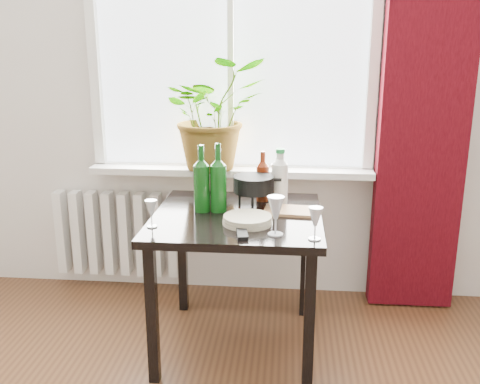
# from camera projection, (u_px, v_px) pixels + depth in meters

# --- Properties ---
(window) EXTENTS (1.72, 0.08, 1.62)m
(window) POSITION_uv_depth(u_px,v_px,m) (231.00, 39.00, 3.13)
(window) COLOR white
(window) RESTS_ON ground
(windowsill) EXTENTS (1.72, 0.20, 0.04)m
(windowsill) POSITION_uv_depth(u_px,v_px,m) (230.00, 171.00, 3.27)
(windowsill) COLOR silver
(windowsill) RESTS_ON ground
(curtain) EXTENTS (0.50, 0.12, 2.56)m
(curtain) POSITION_uv_depth(u_px,v_px,m) (426.00, 95.00, 3.02)
(curtain) COLOR #33040A
(curtain) RESTS_ON ground
(radiator) EXTENTS (0.80, 0.10, 0.55)m
(radiator) POSITION_uv_depth(u_px,v_px,m) (117.00, 233.00, 3.49)
(radiator) COLOR white
(radiator) RESTS_ON ground
(table) EXTENTS (0.85, 0.85, 0.74)m
(table) POSITION_uv_depth(u_px,v_px,m) (237.00, 231.00, 2.74)
(table) COLOR black
(table) RESTS_ON ground
(potted_plant) EXTENTS (0.76, 0.72, 0.66)m
(potted_plant) POSITION_uv_depth(u_px,v_px,m) (213.00, 114.00, 3.15)
(potted_plant) COLOR #2A711E
(potted_plant) RESTS_ON windowsill
(wine_bottle_left) EXTENTS (0.10, 0.10, 0.35)m
(wine_bottle_left) POSITION_uv_depth(u_px,v_px,m) (202.00, 178.00, 2.72)
(wine_bottle_left) COLOR #0C400F
(wine_bottle_left) RESTS_ON table
(wine_bottle_right) EXTENTS (0.10, 0.10, 0.36)m
(wine_bottle_right) POSITION_uv_depth(u_px,v_px,m) (218.00, 177.00, 2.72)
(wine_bottle_right) COLOR #0D4410
(wine_bottle_right) RESTS_ON table
(bottle_amber) EXTENTS (0.08, 0.08, 0.28)m
(bottle_amber) POSITION_uv_depth(u_px,v_px,m) (263.00, 176.00, 2.91)
(bottle_amber) COLOR maroon
(bottle_amber) RESTS_ON table
(cleaning_bottle) EXTENTS (0.11, 0.11, 0.31)m
(cleaning_bottle) POSITION_uv_depth(u_px,v_px,m) (280.00, 176.00, 2.86)
(cleaning_bottle) COLOR silver
(cleaning_bottle) RESTS_ON table
(wineglass_front_right) EXTENTS (0.10, 0.10, 0.19)m
(wineglass_front_right) POSITION_uv_depth(u_px,v_px,m) (276.00, 215.00, 2.40)
(wineglass_front_right) COLOR silver
(wineglass_front_right) RESTS_ON table
(wineglass_far_right) EXTENTS (0.07, 0.07, 0.15)m
(wineglass_far_right) POSITION_uv_depth(u_px,v_px,m) (315.00, 223.00, 2.35)
(wineglass_far_right) COLOR silver
(wineglass_far_right) RESTS_ON table
(wineglass_back_center) EXTENTS (0.09, 0.09, 0.20)m
(wineglass_back_center) POSITION_uv_depth(u_px,v_px,m) (278.00, 181.00, 2.96)
(wineglass_back_center) COLOR silver
(wineglass_back_center) RESTS_ON table
(wineglass_back_left) EXTENTS (0.09, 0.09, 0.17)m
(wineglass_back_left) POSITION_uv_depth(u_px,v_px,m) (218.00, 184.00, 2.96)
(wineglass_back_left) COLOR silver
(wineglass_back_left) RESTS_ON table
(wineglass_front_left) EXTENTS (0.07, 0.07, 0.13)m
(wineglass_front_left) POSITION_uv_depth(u_px,v_px,m) (151.00, 213.00, 2.51)
(wineglass_front_left) COLOR silver
(wineglass_front_left) RESTS_ON table
(plate_stack) EXTENTS (0.26, 0.26, 0.04)m
(plate_stack) POSITION_uv_depth(u_px,v_px,m) (248.00, 220.00, 2.57)
(plate_stack) COLOR beige
(plate_stack) RESTS_ON table
(fondue_pot) EXTENTS (0.29, 0.27, 0.17)m
(fondue_pot) POSITION_uv_depth(u_px,v_px,m) (254.00, 191.00, 2.82)
(fondue_pot) COLOR black
(fondue_pot) RESTS_ON table
(tv_remote) EXTENTS (0.07, 0.17, 0.02)m
(tv_remote) POSITION_uv_depth(u_px,v_px,m) (242.00, 233.00, 2.43)
(tv_remote) COLOR black
(tv_remote) RESTS_ON table
(cutting_board) EXTENTS (0.28, 0.20, 0.01)m
(cutting_board) POSITION_uv_depth(u_px,v_px,m) (291.00, 211.00, 2.75)
(cutting_board) COLOR #A7784B
(cutting_board) RESTS_ON table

